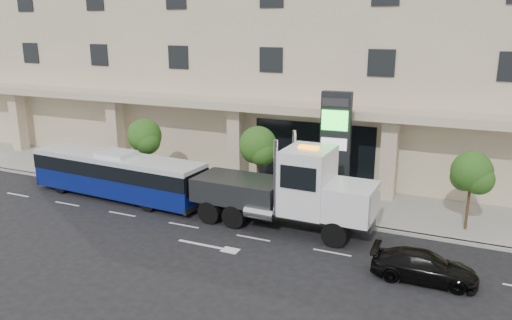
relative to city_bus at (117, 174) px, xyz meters
The scene contains 11 objects.
ground 10.06m from the city_bus, ahead, with size 120.00×120.00×0.00m, color black.
sidewalk 10.94m from the city_bus, 23.72° to the left, with size 120.00×6.00×0.15m, color gray.
curb 10.12m from the city_bus, ahead, with size 120.00×0.30×0.15m, color gray.
convention_center 19.73m from the city_bus, 56.12° to the left, with size 60.00×17.60×20.00m.
tree_left 3.37m from the city_bus, 90.92° to the left, with size 2.27×2.20×4.22m.
tree_mid 8.67m from the city_bus, 20.37° to the left, with size 2.28×2.20×4.38m.
tree_right 19.74m from the city_bus, ahead, with size 2.10×2.00×4.04m.
city_bus is the anchor object (origin of this frame).
tow_truck 11.12m from the city_bus, ahead, with size 10.76×2.89×4.90m.
black_sedan 18.32m from the city_bus, ahead, with size 1.72×4.23×1.23m, color black.
signage_pylon 13.00m from the city_bus, 15.43° to the left, with size 1.67×0.72×6.56m.
Camera 1 is at (9.38, -22.18, 10.09)m, focal length 35.00 mm.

